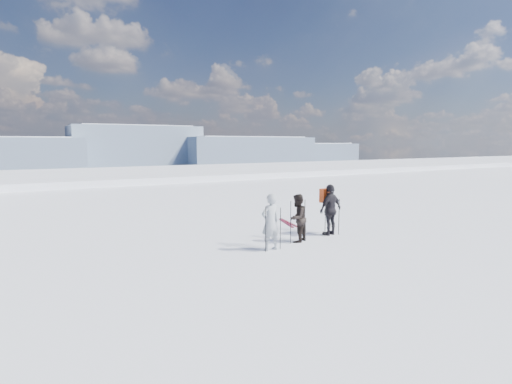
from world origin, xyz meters
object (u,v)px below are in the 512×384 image
Objects in this scene: skis_loose at (288,223)px; skier_dark at (297,218)px; skier_grey at (270,222)px; skier_pack at (330,210)px.

skier_dark is at bearing -118.29° from skis_loose.
skier_dark is 3.05m from skis_loose.
skis_loose is (2.67, 3.03, -0.82)m from skier_grey.
skier_pack is at bearing -171.95° from skier_grey.
skier_pack is (2.81, 0.65, 0.03)m from skier_grey.
skier_dark is at bearing -2.99° from skier_pack.
skier_grey is at bearing -10.35° from skier_dark.
skier_grey is 2.88m from skier_pack.
skier_pack is at bearing -86.60° from skis_loose.
skier_grey is 4.12m from skis_loose.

